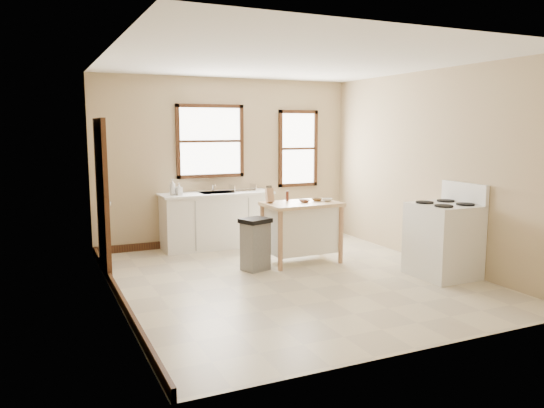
# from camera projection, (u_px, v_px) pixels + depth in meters

# --- Properties ---
(floor) EXTENTS (5.00, 5.00, 0.00)m
(floor) POSITION_uv_depth(u_px,v_px,m) (293.00, 279.00, 6.99)
(floor) COLOR #B5A990
(floor) RESTS_ON ground
(ceiling) EXTENTS (5.00, 5.00, 0.00)m
(ceiling) POSITION_uv_depth(u_px,v_px,m) (294.00, 61.00, 6.59)
(ceiling) COLOR white
(ceiling) RESTS_ON ground
(wall_back) EXTENTS (4.50, 0.04, 2.80)m
(wall_back) POSITION_uv_depth(u_px,v_px,m) (227.00, 162.00, 9.04)
(wall_back) COLOR tan
(wall_back) RESTS_ON ground
(wall_left) EXTENTS (0.04, 5.00, 2.80)m
(wall_left) POSITION_uv_depth(u_px,v_px,m) (112.00, 180.00, 5.86)
(wall_left) COLOR tan
(wall_left) RESTS_ON ground
(wall_right) EXTENTS (0.04, 5.00, 2.80)m
(wall_right) POSITION_uv_depth(u_px,v_px,m) (431.00, 167.00, 7.71)
(wall_right) COLOR tan
(wall_right) RESTS_ON ground
(window_main) EXTENTS (1.17, 0.06, 1.22)m
(window_main) POSITION_uv_depth(u_px,v_px,m) (210.00, 141.00, 8.84)
(window_main) COLOR black
(window_main) RESTS_ON wall_back
(window_side) EXTENTS (0.77, 0.06, 1.37)m
(window_side) POSITION_uv_depth(u_px,v_px,m) (298.00, 149.00, 9.55)
(window_side) COLOR black
(window_side) RESTS_ON wall_back
(door_left) EXTENTS (0.06, 0.90, 2.10)m
(door_left) POSITION_uv_depth(u_px,v_px,m) (102.00, 197.00, 7.10)
(door_left) COLOR black
(door_left) RESTS_ON ground
(baseboard_back) EXTENTS (4.50, 0.04, 0.12)m
(baseboard_back) POSITION_uv_depth(u_px,v_px,m) (229.00, 239.00, 9.20)
(baseboard_back) COLOR black
(baseboard_back) RESTS_ON ground
(baseboard_left) EXTENTS (0.04, 5.00, 0.12)m
(baseboard_left) POSITION_uv_depth(u_px,v_px,m) (120.00, 296.00, 6.06)
(baseboard_left) COLOR black
(baseboard_left) RESTS_ON ground
(sink_counter) EXTENTS (1.86, 0.62, 0.92)m
(sink_counter) POSITION_uv_depth(u_px,v_px,m) (217.00, 220.00, 8.78)
(sink_counter) COLOR silver
(sink_counter) RESTS_ON ground
(faucet) EXTENTS (0.03, 0.03, 0.22)m
(faucet) POSITION_uv_depth(u_px,v_px,m) (213.00, 185.00, 8.86)
(faucet) COLOR silver
(faucet) RESTS_ON sink_counter
(soap_bottle_a) EXTENTS (0.13, 0.13, 0.26)m
(soap_bottle_a) POSITION_uv_depth(u_px,v_px,m) (172.00, 187.00, 8.33)
(soap_bottle_a) COLOR #B2B2B2
(soap_bottle_a) RESTS_ON sink_counter
(soap_bottle_b) EXTENTS (0.10, 0.11, 0.19)m
(soap_bottle_b) POSITION_uv_depth(u_px,v_px,m) (179.00, 189.00, 8.35)
(soap_bottle_b) COLOR #B2B2B2
(soap_bottle_b) RESTS_ON sink_counter
(dish_rack) EXTENTS (0.44, 0.36, 0.10)m
(dish_rack) POSITION_uv_depth(u_px,v_px,m) (243.00, 188.00, 8.87)
(dish_rack) COLOR silver
(dish_rack) RESTS_ON sink_counter
(kitchen_island) EXTENTS (1.10, 0.71, 0.89)m
(kitchen_island) POSITION_uv_depth(u_px,v_px,m) (301.00, 232.00, 7.80)
(kitchen_island) COLOR tan
(kitchen_island) RESTS_ON ground
(knife_block) EXTENTS (0.11, 0.11, 0.20)m
(knife_block) POSITION_uv_depth(u_px,v_px,m) (270.00, 196.00, 7.66)
(knife_block) COLOR tan
(knife_block) RESTS_ON kitchen_island
(pepper_grinder) EXTENTS (0.05, 0.05, 0.15)m
(pepper_grinder) POSITION_uv_depth(u_px,v_px,m) (287.00, 196.00, 7.86)
(pepper_grinder) COLOR #471D13
(pepper_grinder) RESTS_ON kitchen_island
(bowl_a) EXTENTS (0.15, 0.15, 0.04)m
(bowl_a) POSITION_uv_depth(u_px,v_px,m) (304.00, 201.00, 7.75)
(bowl_a) COLOR brown
(bowl_a) RESTS_ON kitchen_island
(bowl_b) EXTENTS (0.23, 0.23, 0.04)m
(bowl_b) POSITION_uv_depth(u_px,v_px,m) (317.00, 200.00, 7.88)
(bowl_b) COLOR brown
(bowl_b) RESTS_ON kitchen_island
(bowl_c) EXTENTS (0.19, 0.19, 0.05)m
(bowl_c) POSITION_uv_depth(u_px,v_px,m) (327.00, 200.00, 7.83)
(bowl_c) COLOR silver
(bowl_c) RESTS_ON kitchen_island
(trash_bin) EXTENTS (0.46, 0.42, 0.73)m
(trash_bin) POSITION_uv_depth(u_px,v_px,m) (255.00, 244.00, 7.37)
(trash_bin) COLOR slate
(trash_bin) RESTS_ON ground
(gas_stove) EXTENTS (0.78, 0.80, 1.25)m
(gas_stove) POSITION_uv_depth(u_px,v_px,m) (443.00, 230.00, 7.03)
(gas_stove) COLOR white
(gas_stove) RESTS_ON ground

